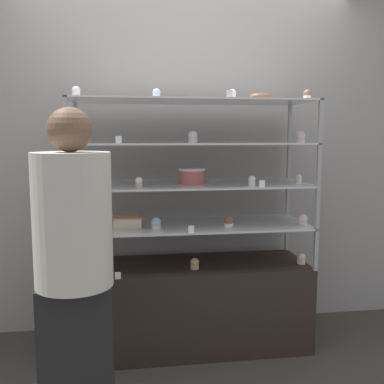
# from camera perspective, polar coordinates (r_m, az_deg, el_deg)

# --- Properties ---
(ground_plane) EXTENTS (20.00, 20.00, 0.00)m
(ground_plane) POSITION_cam_1_polar(r_m,az_deg,el_deg) (3.34, 0.00, -18.79)
(ground_plane) COLOR #38332D
(back_wall) EXTENTS (8.00, 0.05, 2.60)m
(back_wall) POSITION_cam_1_polar(r_m,az_deg,el_deg) (3.42, -1.05, 4.49)
(back_wall) COLOR gray
(back_wall) RESTS_ON ground_plane
(display_base) EXTENTS (1.58, 0.56, 0.58)m
(display_base) POSITION_cam_1_polar(r_m,az_deg,el_deg) (3.22, 0.00, -14.11)
(display_base) COLOR black
(display_base) RESTS_ON ground_plane
(display_riser_lower) EXTENTS (1.58, 0.56, 0.28)m
(display_riser_lower) POSITION_cam_1_polar(r_m,az_deg,el_deg) (3.06, 0.00, -4.37)
(display_riser_lower) COLOR #99999E
(display_riser_lower) RESTS_ON display_base
(display_riser_middle) EXTENTS (1.58, 0.56, 0.28)m
(display_riser_middle) POSITION_cam_1_polar(r_m,az_deg,el_deg) (3.02, 0.00, 0.79)
(display_riser_middle) COLOR #99999E
(display_riser_middle) RESTS_ON display_riser_lower
(display_riser_upper) EXTENTS (1.58, 0.56, 0.28)m
(display_riser_upper) POSITION_cam_1_polar(r_m,az_deg,el_deg) (3.00, 0.00, 6.05)
(display_riser_upper) COLOR #99999E
(display_riser_upper) RESTS_ON display_riser_middle
(display_riser_top) EXTENTS (1.58, 0.56, 0.28)m
(display_riser_top) POSITION_cam_1_polar(r_m,az_deg,el_deg) (3.01, 0.00, 11.34)
(display_riser_top) COLOR #99999E
(display_riser_top) RESTS_ON display_riser_upper
(layer_cake_centerpiece) EXTENTS (0.18, 0.18, 0.10)m
(layer_cake_centerpiece) POSITION_cam_1_polar(r_m,az_deg,el_deg) (3.02, 0.05, 2.06)
(layer_cake_centerpiece) COLOR #C66660
(layer_cake_centerpiece) RESTS_ON display_riser_middle
(sheet_cake_frosted) EXTENTS (0.19, 0.16, 0.07)m
(sheet_cake_frosted) POSITION_cam_1_polar(r_m,az_deg,el_deg) (3.02, -8.20, -3.70)
(sheet_cake_frosted) COLOR beige
(sheet_cake_frosted) RESTS_ON display_riser_lower
(cupcake_0) EXTENTS (0.06, 0.06, 0.07)m
(cupcake_0) POSITION_cam_1_polar(r_m,az_deg,el_deg) (2.98, -14.02, -9.45)
(cupcake_0) COLOR beige
(cupcake_0) RESTS_ON display_base
(cupcake_1) EXTENTS (0.06, 0.06, 0.07)m
(cupcake_1) POSITION_cam_1_polar(r_m,az_deg,el_deg) (3.00, 0.25, -9.09)
(cupcake_1) COLOR #CCB28C
(cupcake_1) RESTS_ON display_base
(cupcake_2) EXTENTS (0.06, 0.06, 0.07)m
(cupcake_2) POSITION_cam_1_polar(r_m,az_deg,el_deg) (3.21, 13.69, -8.24)
(cupcake_2) COLOR white
(cupcake_2) RESTS_ON display_base
(price_tag_0) EXTENTS (0.04, 0.00, 0.04)m
(price_tag_0) POSITION_cam_1_polar(r_m,az_deg,el_deg) (2.84, -9.40, -10.44)
(price_tag_0) COLOR white
(price_tag_0) RESTS_ON display_base
(cupcake_3) EXTENTS (0.06, 0.06, 0.07)m
(cupcake_3) POSITION_cam_1_polar(r_m,az_deg,el_deg) (2.97, -13.99, -4.04)
(cupcake_3) COLOR white
(cupcake_3) RESTS_ON display_riser_lower
(cupcake_4) EXTENTS (0.06, 0.06, 0.07)m
(cupcake_4) POSITION_cam_1_polar(r_m,az_deg,el_deg) (2.93, -4.57, -3.99)
(cupcake_4) COLOR white
(cupcake_4) RESTS_ON display_riser_lower
(cupcake_5) EXTENTS (0.06, 0.06, 0.07)m
(cupcake_5) POSITION_cam_1_polar(r_m,az_deg,el_deg) (2.99, 4.69, -3.74)
(cupcake_5) COLOR white
(cupcake_5) RESTS_ON display_riser_lower
(cupcake_6) EXTENTS (0.06, 0.06, 0.07)m
(cupcake_6) POSITION_cam_1_polar(r_m,az_deg,el_deg) (3.13, 13.88, -3.46)
(cupcake_6) COLOR beige
(cupcake_6) RESTS_ON display_riser_lower
(price_tag_1) EXTENTS (0.04, 0.00, 0.04)m
(price_tag_1) POSITION_cam_1_polar(r_m,az_deg,el_deg) (2.80, -0.11, -4.74)
(price_tag_1) COLOR white
(price_tag_1) RESTS_ON display_riser_lower
(cupcake_7) EXTENTS (0.05, 0.05, 0.06)m
(cupcake_7) POSITION_cam_1_polar(r_m,az_deg,el_deg) (2.88, -14.54, 1.15)
(cupcake_7) COLOR #CCB28C
(cupcake_7) RESTS_ON display_riser_middle
(cupcake_8) EXTENTS (0.05, 0.05, 0.06)m
(cupcake_8) POSITION_cam_1_polar(r_m,az_deg,el_deg) (2.84, -6.76, 1.25)
(cupcake_8) COLOR #CCB28C
(cupcake_8) RESTS_ON display_riser_middle
(cupcake_9) EXTENTS (0.05, 0.05, 0.06)m
(cupcake_9) POSITION_cam_1_polar(r_m,az_deg,el_deg) (2.94, 7.62, 1.43)
(cupcake_9) COLOR white
(cupcake_9) RESTS_ON display_riser_middle
(cupcake_10) EXTENTS (0.05, 0.05, 0.06)m
(cupcake_10) POSITION_cam_1_polar(r_m,az_deg,el_deg) (3.14, 13.34, 1.67)
(cupcake_10) COLOR white
(cupcake_10) RESTS_ON display_riser_middle
(price_tag_2) EXTENTS (0.04, 0.00, 0.04)m
(price_tag_2) POSITION_cam_1_polar(r_m,az_deg,el_deg) (2.85, 8.89, 1.04)
(price_tag_2) COLOR white
(price_tag_2) RESTS_ON display_riser_middle
(cupcake_11) EXTENTS (0.06, 0.06, 0.08)m
(cupcake_11) POSITION_cam_1_polar(r_m,az_deg,el_deg) (2.90, -14.08, 6.79)
(cupcake_11) COLOR #CCB28C
(cupcake_11) RESTS_ON display_riser_upper
(cupcake_12) EXTENTS (0.06, 0.06, 0.08)m
(cupcake_12) POSITION_cam_1_polar(r_m,az_deg,el_deg) (2.91, 0.10, 7.01)
(cupcake_12) COLOR beige
(cupcake_12) RESTS_ON display_riser_upper
(cupcake_13) EXTENTS (0.06, 0.06, 0.08)m
(cupcake_13) POSITION_cam_1_polar(r_m,az_deg,el_deg) (3.11, 13.60, 6.82)
(cupcake_13) COLOR beige
(cupcake_13) RESTS_ON display_riser_upper
(price_tag_3) EXTENTS (0.04, 0.00, 0.04)m
(price_tag_3) POSITION_cam_1_polar(r_m,az_deg,el_deg) (2.71, -9.31, 6.58)
(price_tag_3) COLOR white
(price_tag_3) RESTS_ON display_riser_upper
(cupcake_14) EXTENTS (0.05, 0.05, 0.07)m
(cupcake_14) POSITION_cam_1_polar(r_m,az_deg,el_deg) (2.87, -14.50, 12.21)
(cupcake_14) COLOR white
(cupcake_14) RESTS_ON display_riser_top
(cupcake_15) EXTENTS (0.05, 0.05, 0.07)m
(cupcake_15) POSITION_cam_1_polar(r_m,az_deg,el_deg) (2.93, -4.52, 12.32)
(cupcake_15) COLOR white
(cupcake_15) RESTS_ON display_riser_top
(cupcake_16) EXTENTS (0.05, 0.05, 0.07)m
(cupcake_16) POSITION_cam_1_polar(r_m,az_deg,el_deg) (2.96, 5.14, 12.25)
(cupcake_16) COLOR white
(cupcake_16) RESTS_ON display_riser_top
(cupcake_17) EXTENTS (0.05, 0.05, 0.07)m
(cupcake_17) POSITION_cam_1_polar(r_m,az_deg,el_deg) (3.07, 14.42, 11.88)
(cupcake_17) COLOR white
(cupcake_17) RESTS_ON display_riser_top
(price_tag_4) EXTENTS (0.04, 0.00, 0.04)m
(price_tag_4) POSITION_cam_1_polar(r_m,az_deg,el_deg) (2.79, 4.79, 12.36)
(price_tag_4) COLOR white
(price_tag_4) RESTS_ON display_riser_top
(donut_glazed) EXTENTS (0.15, 0.15, 0.04)m
(donut_glazed) POSITION_cam_1_polar(r_m,az_deg,el_deg) (3.06, 8.69, 11.83)
(donut_glazed) COLOR brown
(donut_glazed) RESTS_ON display_riser_top
(customer_figure) EXTENTS (0.37, 0.37, 1.59)m
(customer_figure) POSITION_cam_1_polar(r_m,az_deg,el_deg) (2.26, -14.74, -8.69)
(customer_figure) COLOR black
(customer_figure) RESTS_ON ground_plane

